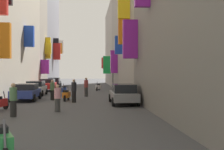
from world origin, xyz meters
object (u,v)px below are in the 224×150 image
(scooter_green, at_px, (2,142))
(pedestrian_crossing, at_px, (13,100))
(parked_car_red, at_px, (47,85))
(scooter_blue, at_px, (64,90))
(scooter_white, at_px, (98,87))
(parked_car_grey, at_px, (123,94))
(scooter_orange, at_px, (67,95))
(traffic_light_near_corner, at_px, (113,66))
(pedestrian_near_right, at_px, (52,90))
(pedestrian_near_left, at_px, (58,98))
(pedestrian_mid_street, at_px, (86,87))
(parked_car_white, at_px, (36,88))
(pedestrian_far_away, at_px, (74,91))
(parked_car_blue, at_px, (26,92))
(parked_car_black, at_px, (54,82))

(scooter_green, xyz_separation_m, pedestrian_crossing, (-1.60, 7.46, 0.40))
(parked_car_red, bearing_deg, scooter_blue, -65.16)
(parked_car_red, xyz_separation_m, scooter_white, (6.21, 0.15, -0.32))
(scooter_blue, distance_m, pedestrian_crossing, 15.55)
(parked_car_grey, relative_size, scooter_orange, 2.30)
(scooter_orange, relative_size, traffic_light_near_corner, 0.43)
(scooter_white, distance_m, pedestrian_near_right, 12.75)
(pedestrian_crossing, distance_m, pedestrian_near_left, 2.74)
(scooter_orange, xyz_separation_m, pedestrian_mid_street, (1.54, 3.71, 0.43))
(scooter_white, bearing_deg, parked_car_white, -131.88)
(pedestrian_mid_street, bearing_deg, pedestrian_far_away, -99.38)
(parked_car_red, relative_size, pedestrian_crossing, 2.51)
(scooter_orange, bearing_deg, pedestrian_crossing, -103.62)
(scooter_blue, xyz_separation_m, pedestrian_mid_street, (2.32, -3.33, 0.43))
(parked_car_grey, bearing_deg, parked_car_blue, 157.08)
(scooter_orange, relative_size, scooter_green, 1.05)
(parked_car_blue, relative_size, pedestrian_near_right, 2.37)
(scooter_blue, bearing_deg, parked_car_black, 100.51)
(parked_car_black, height_order, scooter_orange, parked_car_black)
(parked_car_grey, bearing_deg, parked_car_white, 132.48)
(parked_car_blue, relative_size, scooter_white, 2.14)
(parked_car_white, bearing_deg, pedestrian_mid_street, -19.79)
(parked_car_grey, distance_m, pedestrian_near_right, 6.45)
(pedestrian_crossing, bearing_deg, parked_car_black, 92.90)
(parked_car_white, relative_size, scooter_green, 2.20)
(scooter_green, bearing_deg, parked_car_red, 95.71)
(parked_car_white, distance_m, pedestrian_far_away, 8.13)
(parked_car_white, xyz_separation_m, pedestrian_far_away, (4.09, -7.02, 0.13))
(scooter_green, bearing_deg, parked_car_black, 94.73)
(pedestrian_far_away, relative_size, traffic_light_near_corner, 0.39)
(parked_car_black, height_order, scooter_white, parked_car_black)
(scooter_white, relative_size, pedestrian_far_away, 1.05)
(parked_car_blue, relative_size, scooter_green, 2.11)
(pedestrian_near_left, relative_size, pedestrian_far_away, 0.89)
(parked_car_red, xyz_separation_m, traffic_light_near_corner, (8.24, 2.40, 2.28))
(parked_car_blue, bearing_deg, parked_car_black, 90.90)
(parked_car_red, relative_size, pedestrian_near_right, 2.62)
(scooter_orange, bearing_deg, pedestrian_mid_street, 67.52)
(parked_car_grey, distance_m, scooter_orange, 5.18)
(parked_car_red, distance_m, parked_car_blue, 12.16)
(parked_car_blue, xyz_separation_m, scooter_green, (2.80, -16.18, -0.26))
(parked_car_blue, distance_m, pedestrian_mid_street, 5.90)
(parked_car_grey, distance_m, parked_car_blue, 8.17)
(pedestrian_crossing, bearing_deg, parked_car_blue, 97.86)
(parked_car_grey, height_order, pedestrian_far_away, pedestrian_far_away)
(parked_car_red, xyz_separation_m, pedestrian_mid_street, (4.82, -8.72, 0.11))
(pedestrian_near_left, height_order, pedestrian_far_away, pedestrian_far_away)
(pedestrian_far_away, bearing_deg, parked_car_white, 120.25)
(parked_car_red, height_order, pedestrian_mid_street, pedestrian_mid_street)
(pedestrian_near_left, bearing_deg, scooter_orange, 89.93)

